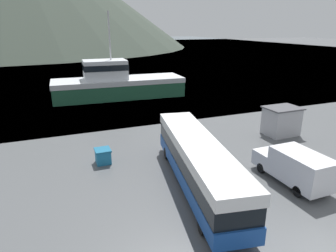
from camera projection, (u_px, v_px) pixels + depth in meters
name	position (u px, v px, depth m)	size (l,w,h in m)	color
ground_plane	(329.00, 251.00, 13.78)	(400.00, 400.00, 0.00)	#515456
water_surface	(71.00, 48.00, 137.40)	(240.00, 240.00, 0.00)	slate
tour_bus	(198.00, 161.00, 18.82)	(4.72, 13.16, 3.10)	#194799
delivery_van	(295.00, 166.00, 19.37)	(2.21, 5.48, 2.28)	silver
fishing_boat	(117.00, 83.00, 42.66)	(18.56, 6.40, 11.72)	#1E5138
storage_bin	(103.00, 156.00, 22.44)	(1.15, 1.22, 1.12)	teal
dock_kiosk	(281.00, 121.00, 28.13)	(3.22, 2.44, 2.66)	#B2B2B7
small_boat	(132.00, 79.00, 54.64)	(6.35, 5.73, 1.01)	#1E5138
mooring_bollard	(181.00, 121.00, 30.66)	(0.46, 0.46, 0.98)	black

